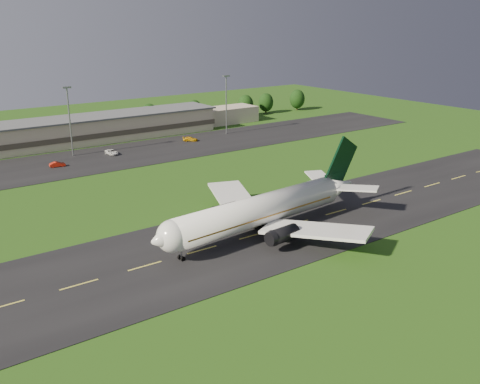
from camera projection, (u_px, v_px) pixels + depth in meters
ground at (202, 250)px, 93.41m from camera, size 360.00×360.00×0.00m
taxiway at (202, 250)px, 93.40m from camera, size 220.00×30.00×0.10m
apron at (65, 164)px, 148.96m from camera, size 260.00×30.00×0.10m
airliner at (262, 210)px, 99.45m from camera, size 51.28×42.04×15.57m
terminal at (59, 133)px, 169.97m from camera, size 145.00×16.00×8.40m
light_mast_centre at (69, 113)px, 154.01m from camera, size 2.40×1.20×20.35m
light_mast_east at (226, 98)px, 184.62m from camera, size 2.40×1.20×20.35m
tree_line at (116, 119)px, 190.04m from camera, size 196.96×9.20×9.69m
service_vehicle_b at (57, 164)px, 145.78m from camera, size 4.39×2.08×1.39m
service_vehicle_c at (112, 152)px, 159.10m from camera, size 2.61×5.29×1.44m
service_vehicle_d at (190, 139)px, 176.58m from camera, size 5.13×4.51×1.42m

